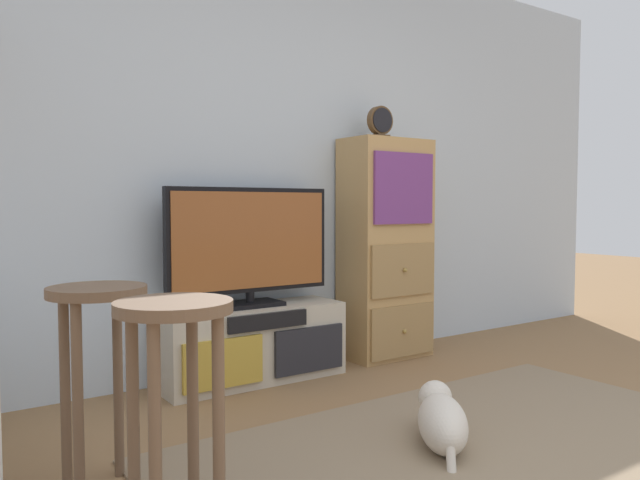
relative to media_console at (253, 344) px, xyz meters
The scene contains 9 objects.
back_wall 1.20m from the media_console, 41.71° to the left, with size 6.40×0.12×2.70m, color silver.
area_rug 1.63m from the media_console, 79.33° to the right, with size 2.60×1.80×0.01m, color #847056.
media_console is the anchor object (origin of this frame).
television 0.58m from the media_console, 90.00° to the left, with size 1.02×0.22×0.69m.
side_cabinet 1.14m from the media_console, ahead, with size 0.58×0.38×1.46m.
desk_clock 1.65m from the media_console, ahead, with size 0.19×0.08×0.21m.
bar_stool_near 1.80m from the media_console, 125.53° to the right, with size 0.34×0.34×0.75m.
bar_stool_far 1.47m from the media_console, 140.37° to the right, with size 0.34×0.34×0.74m.
dog 1.33m from the media_console, 81.64° to the right, with size 0.43×0.48×0.23m.
Camera 1 is at (-1.97, -0.92, 1.02)m, focal length 34.41 mm.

